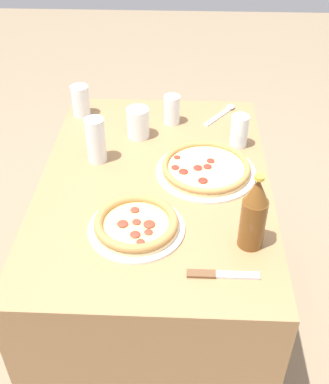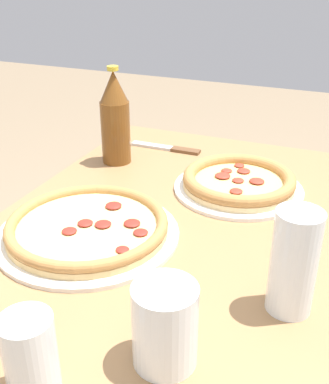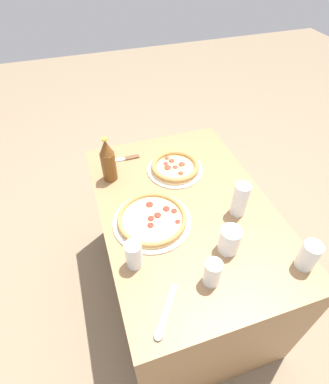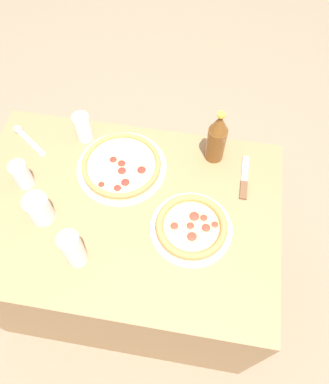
% 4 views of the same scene
% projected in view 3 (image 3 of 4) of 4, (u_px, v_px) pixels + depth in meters
% --- Properties ---
extents(ground_plane, '(8.00, 8.00, 0.00)m').
position_uv_depth(ground_plane, '(180.00, 285.00, 1.84)').
color(ground_plane, '#847056').
extents(table, '(1.10, 0.75, 0.72)m').
position_uv_depth(table, '(182.00, 252.00, 1.59)').
color(table, '#997047').
rests_on(table, ground_plane).
extents(pizza_pepperoni, '(0.28, 0.28, 0.04)m').
position_uv_depth(pizza_pepperoni, '(175.00, 167.00, 1.50)').
color(pizza_pepperoni, white).
rests_on(pizza_pepperoni, table).
extents(pizza_veggie, '(0.33, 0.33, 0.04)m').
position_uv_depth(pizza_veggie, '(152.00, 219.00, 1.26)').
color(pizza_veggie, silver).
rests_on(pizza_veggie, table).
extents(glass_iced_tea, '(0.08, 0.08, 0.11)m').
position_uv_depth(glass_iced_tea, '(229.00, 241.00, 1.14)').
color(glass_iced_tea, white).
rests_on(glass_iced_tea, table).
extents(glass_lemonade, '(0.07, 0.07, 0.16)m').
position_uv_depth(glass_lemonade, '(240.00, 200.00, 1.26)').
color(glass_lemonade, white).
rests_on(glass_lemonade, table).
extents(glass_water, '(0.07, 0.07, 0.12)m').
position_uv_depth(glass_water, '(308.00, 256.00, 1.08)').
color(glass_water, white).
rests_on(glass_water, table).
extents(glass_orange_juice, '(0.06, 0.06, 0.12)m').
position_uv_depth(glass_orange_juice, '(134.00, 256.00, 1.09)').
color(glass_orange_juice, white).
rests_on(glass_orange_juice, table).
extents(glass_red_wine, '(0.06, 0.06, 0.11)m').
position_uv_depth(glass_red_wine, '(212.00, 274.00, 1.04)').
color(glass_red_wine, white).
rests_on(glass_red_wine, table).
extents(beer_bottle, '(0.07, 0.07, 0.23)m').
position_uv_depth(beer_bottle, '(108.00, 160.00, 1.39)').
color(beer_bottle, brown).
rests_on(beer_bottle, table).
extents(knife, '(0.03, 0.19, 0.01)m').
position_uv_depth(knife, '(123.00, 159.00, 1.57)').
color(knife, brown).
rests_on(knife, table).
extents(spoon, '(0.18, 0.14, 0.01)m').
position_uv_depth(spoon, '(163.00, 320.00, 0.97)').
color(spoon, silver).
rests_on(spoon, table).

